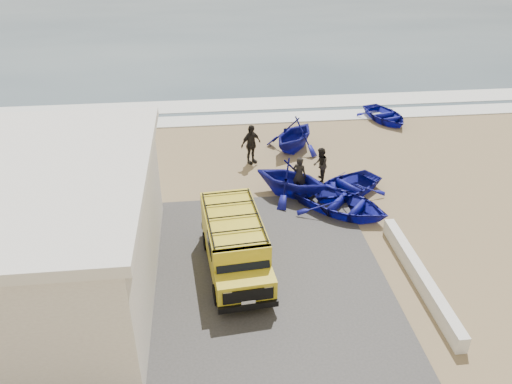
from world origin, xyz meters
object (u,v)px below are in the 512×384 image
parapet (420,276)px  boat_near_left (342,204)px  building (13,235)px  boat_near_right (345,187)px  boat_mid_left (291,178)px  boat_far_left (294,134)px  fisherman_back (251,144)px  fisherman_front (299,175)px  fisherman_middle (320,165)px  van (235,242)px  boat_far_right (385,115)px

parapet → boat_near_left: size_ratio=1.56×
building → boat_near_left: building is taller
building → boat_near_right: 12.77m
boat_mid_left → boat_near_left: bearing=-96.4°
boat_far_left → fisherman_back: (-2.29, -1.25, 0.12)m
boat_near_right → fisherman_front: bearing=-129.8°
boat_near_right → parapet: bearing=-22.2°
boat_mid_left → fisherman_middle: size_ratio=2.02×
van → boat_mid_left: (2.69, 4.62, -0.22)m
boat_near_left → boat_far_left: size_ratio=1.20×
building → boat_mid_left: bearing=28.5°
building → boat_far_right: size_ratio=2.81×
parapet → fisherman_back: 10.44m
parapet → boat_far_right: (3.64, 13.89, 0.07)m
boat_far_left → boat_far_right: (5.87, 3.26, -0.50)m
building → fisherman_middle: 12.56m
building → parapet: bearing=-4.6°
fisherman_back → boat_near_left: bearing=-90.0°
boat_far_left → boat_far_right: 6.73m
boat_far_left → boat_far_right: boat_far_left is taller
fisherman_back → boat_mid_left: bearing=-100.9°
van → boat_near_left: 5.49m
van → boat_far_right: 15.67m
boat_near_left → boat_near_right: (0.51, 1.40, -0.04)m
building → fisherman_back: building is taller
parapet → fisherman_middle: (-1.67, 7.23, 0.51)m
boat_mid_left → parapet: bearing=-118.3°
parapet → fisherman_front: (-2.80, 6.25, 0.57)m
boat_near_left → boat_far_right: boat_near_left is taller
boat_far_right → boat_near_left: bearing=-133.7°
fisherman_front → boat_mid_left: bearing=60.3°
boat_far_right → boat_far_left: bearing=-166.5°
boat_near_left → fisherman_front: bearing=80.0°
boat_far_left → fisherman_front: (-0.57, -4.38, 0.00)m
parapet → boat_near_right: 6.00m
boat_near_left → boat_far_left: bearing=48.4°
boat_near_right → boat_far_right: size_ratio=1.04×
boat_near_right → boat_far_left: bearing=165.7°
boat_far_left → boat_mid_left: bearing=-64.5°
fisherman_front → fisherman_middle: 1.49m
boat_mid_left → boat_far_right: 10.38m
boat_near_right → fisherman_middle: bearing=-178.4°
parapet → fisherman_front: 6.87m
parapet → boat_far_left: boat_far_left is taller
boat_near_left → boat_far_left: 6.17m
fisherman_middle → van: bearing=-19.1°
parapet → fisherman_back: bearing=115.7°
parapet → boat_far_left: size_ratio=1.87×
van → boat_far_right: size_ratio=1.41×
van → boat_near_left: size_ratio=1.23×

